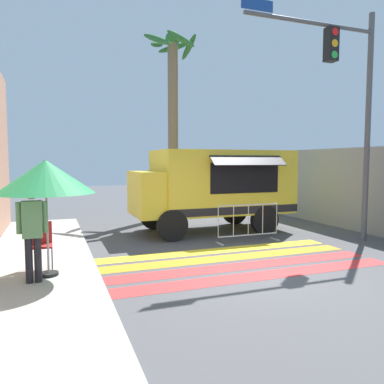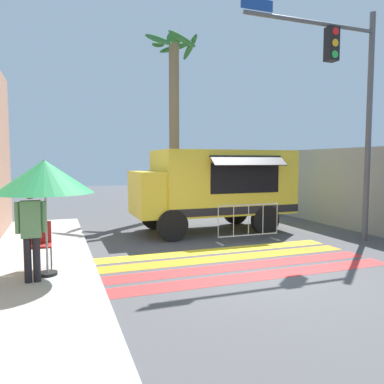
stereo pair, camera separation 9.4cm
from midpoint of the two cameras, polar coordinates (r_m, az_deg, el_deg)
The scene contains 10 objects.
ground_plane at distance 8.30m, azimuth 9.02°, elevation -11.76°, with size 60.00×60.00×0.00m, color #4C4C4F.
concrete_wall_right at distance 13.80m, azimuth 23.28°, elevation 0.40°, with size 0.20×16.00×2.81m.
crosswalk_painted at distance 8.96m, azimuth 6.52°, elevation -10.47°, with size 6.40×2.84×0.01m.
food_truck at distance 12.44m, azimuth 2.64°, elevation 1.17°, with size 5.21×2.74×2.70m.
traffic_signal_pole at distance 11.75m, azimuth 22.42°, elevation 14.37°, with size 4.28×0.29×6.56m.
patio_umbrella at distance 7.59m, azimuth -21.73°, elevation 2.13°, with size 1.81×1.81×2.23m.
folding_chair at distance 8.28m, azimuth -22.41°, elevation -6.90°, with size 0.45×0.45×0.96m.
vendor_person at distance 7.35m, azimuth -23.49°, elevation -5.03°, with size 0.53×0.23×1.75m.
barricade_front at distance 11.03m, azimuth 8.33°, elevation -4.73°, with size 1.95×0.44×1.11m.
palm_tree at distance 16.12m, azimuth -3.15°, elevation 13.42°, with size 2.19×2.23×7.70m.
Camera 1 is at (-4.01, -6.89, 2.34)m, focal length 35.00 mm.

